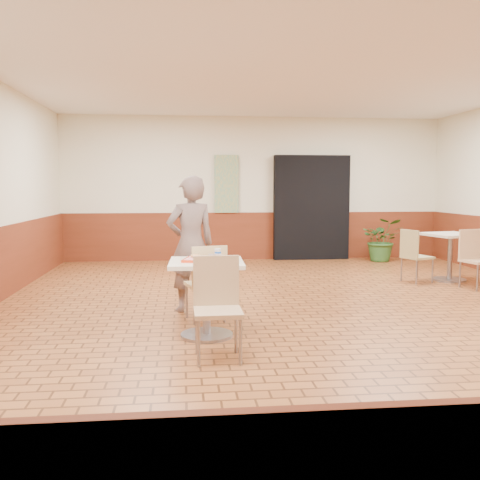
{
  "coord_description": "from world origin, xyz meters",
  "views": [
    {
      "loc": [
        -1.51,
        -6.23,
        1.55
      ],
      "look_at": [
        -0.88,
        -0.32,
        0.95
      ],
      "focal_mm": 40.0,
      "sensor_mm": 36.0,
      "label": 1
    }
  ],
  "objects": [
    {
      "name": "paper_cup",
      "position": [
        -1.15,
        -0.73,
        0.86
      ],
      "size": [
        0.07,
        0.07,
        0.09
      ],
      "rotation": [
        0.0,
        0.0,
        0.25
      ],
      "color": "silver",
      "rests_on": "serving_tray"
    },
    {
      "name": "chair_second_left",
      "position": [
        2.2,
        1.98,
        0.48
      ],
      "size": [
        0.51,
        0.51,
        0.86
      ],
      "rotation": [
        0.0,
        0.0,
        1.91
      ],
      "color": "tan",
      "rests_on": "ground"
    },
    {
      "name": "room_shell",
      "position": [
        0.0,
        0.0,
        1.5
      ],
      "size": [
        8.01,
        10.01,
        3.01
      ],
      "color": "brown",
      "rests_on": "ground"
    },
    {
      "name": "second_table",
      "position": [
        2.86,
        2.07,
        0.53
      ],
      "size": [
        0.74,
        0.74,
        0.78
      ],
      "rotation": [
        0.0,
        0.0,
        0.22
      ],
      "color": "beige",
      "rests_on": "ground"
    },
    {
      "name": "ring_donut",
      "position": [
        -1.39,
        -0.74,
        0.83
      ],
      "size": [
        0.11,
        0.11,
        0.03
      ],
      "primitive_type": "torus",
      "rotation": [
        0.0,
        0.0,
        -0.17
      ],
      "color": "#D08A4C",
      "rests_on": "serving_tray"
    },
    {
      "name": "main_table",
      "position": [
        -1.28,
        -0.82,
        0.53
      ],
      "size": [
        0.75,
        0.75,
        0.79
      ],
      "rotation": [
        0.0,
        0.0,
        -0.04
      ],
      "color": "beige",
      "rests_on": "ground"
    },
    {
      "name": "chair_main_front",
      "position": [
        -1.21,
        -1.49,
        0.51
      ],
      "size": [
        0.43,
        0.43,
        0.92
      ],
      "rotation": [
        0.0,
        0.0,
        0.01
      ],
      "color": "tan",
      "rests_on": "ground"
    },
    {
      "name": "corridor_doorway",
      "position": [
        1.2,
        4.88,
        1.1
      ],
      "size": [
        1.6,
        0.22,
        2.2
      ],
      "primitive_type": "cube",
      "color": "black",
      "rests_on": "ground"
    },
    {
      "name": "potted_plant",
      "position": [
        2.59,
        4.4,
        0.45
      ],
      "size": [
        0.98,
        0.91,
        0.9
      ],
      "primitive_type": "imported",
      "rotation": [
        0.0,
        0.0,
        -0.29
      ],
      "color": "#2C5A24",
      "rests_on": "ground"
    },
    {
      "name": "long_john_donut",
      "position": [
        -1.19,
        -0.86,
        0.84
      ],
      "size": [
        0.16,
        0.08,
        0.05
      ],
      "rotation": [
        0.0,
        0.0,
        -0.08
      ],
      "color": "#EE9945",
      "rests_on": "serving_tray"
    },
    {
      "name": "wainscot_band",
      "position": [
        0.0,
        0.0,
        0.5
      ],
      "size": [
        8.0,
        10.0,
        1.0
      ],
      "color": "#612612",
      "rests_on": "ground"
    },
    {
      "name": "chair_main_back",
      "position": [
        -1.25,
        -0.21,
        0.49
      ],
      "size": [
        0.5,
        0.5,
        0.89
      ],
      "rotation": [
        0.0,
        0.0,
        3.39
      ],
      "color": "#DEC185",
      "rests_on": "ground"
    },
    {
      "name": "serving_tray",
      "position": [
        -1.28,
        -0.82,
        0.8
      ],
      "size": [
        0.45,
        0.35,
        0.03
      ],
      "rotation": [
        0.0,
        0.0,
        -0.23
      ],
      "color": "red",
      "rests_on": "main_table"
    },
    {
      "name": "promo_poster",
      "position": [
        -0.6,
        4.94,
        1.6
      ],
      "size": [
        0.5,
        0.03,
        1.2
      ],
      "primitive_type": "cube",
      "color": "gray",
      "rests_on": "wainscot_band"
    },
    {
      "name": "chair_second_front",
      "position": [
        2.91,
        1.42,
        0.5
      ],
      "size": [
        0.5,
        0.5,
        0.89
      ],
      "rotation": [
        0.0,
        0.0,
        0.25
      ],
      "color": "#D9B182",
      "rests_on": "ground"
    },
    {
      "name": "customer",
      "position": [
        -1.42,
        0.36,
        0.84
      ],
      "size": [
        0.7,
        0.56,
        1.68
      ],
      "primitive_type": "imported",
      "rotation": [
        0.0,
        0.0,
        3.44
      ],
      "color": "#725D58",
      "rests_on": "ground"
    }
  ]
}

